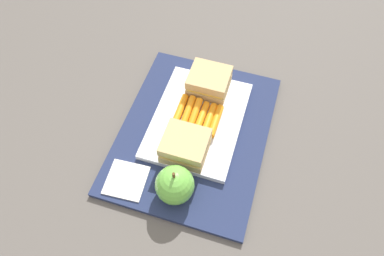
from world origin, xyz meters
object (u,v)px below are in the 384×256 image
sandwich_half_right (185,146)px  carrot_sticks_bundle (198,116)px  paper_napkin (126,180)px  sandwich_half_left (209,81)px  apple (175,185)px  food_tray (198,120)px

sandwich_half_right → carrot_sticks_bundle: sandwich_half_right is taller
carrot_sticks_bundle → paper_napkin: bearing=-28.1°
sandwich_half_right → sandwich_half_left: bearing=180.0°
carrot_sticks_bundle → apple: 0.16m
apple → sandwich_half_left: bearing=-178.4°
food_tray → sandwich_half_left: size_ratio=2.88×
carrot_sticks_bundle → apple: bearing=2.4°
sandwich_half_right → paper_napkin: 0.12m
sandwich_half_right → apple: apple is taller
sandwich_half_left → sandwich_half_right: same height
carrot_sticks_bundle → apple: apple is taller
sandwich_half_right → paper_napkin: bearing=-46.1°
apple → paper_napkin: bearing=-87.3°
sandwich_half_left → carrot_sticks_bundle: size_ratio=0.91×
food_tray → paper_napkin: 0.18m
food_tray → apple: 0.16m
apple → paper_napkin: 0.10m
sandwich_half_left → carrot_sticks_bundle: 0.08m
sandwich_half_right → paper_napkin: sandwich_half_right is taller
food_tray → paper_napkin: bearing=-28.1°
sandwich_half_right → apple: (0.08, 0.01, -0.00)m
sandwich_half_left → sandwich_half_right: (0.16, 0.00, 0.00)m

